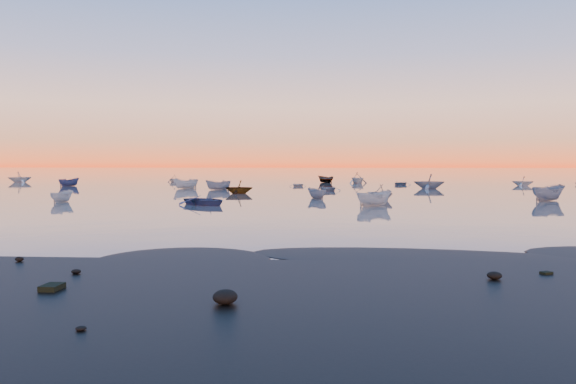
# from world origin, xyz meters

# --- Properties ---
(ground) EXTENTS (600.00, 600.00, 0.00)m
(ground) POSITION_xyz_m (0.00, 100.00, 0.00)
(ground) COLOR #6C615A
(ground) RESTS_ON ground
(mud_lobes) EXTENTS (140.00, 6.00, 0.07)m
(mud_lobes) POSITION_xyz_m (0.00, -1.00, 0.01)
(mud_lobes) COLOR black
(mud_lobes) RESTS_ON ground
(moored_fleet) EXTENTS (124.00, 58.00, 1.20)m
(moored_fleet) POSITION_xyz_m (0.00, 53.00, 0.00)
(moored_fleet) COLOR silver
(moored_fleet) RESTS_ON ground
(boat_near_center) EXTENTS (3.68, 3.95, 1.32)m
(boat_near_center) POSITION_xyz_m (6.96, 24.00, 0.00)
(boat_near_center) COLOR silver
(boat_near_center) RESTS_ON ground
(boat_near_right) EXTENTS (3.44, 3.39, 1.17)m
(boat_near_right) POSITION_xyz_m (8.15, 31.88, 0.00)
(boat_near_right) COLOR gray
(boat_near_right) RESTS_ON ground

